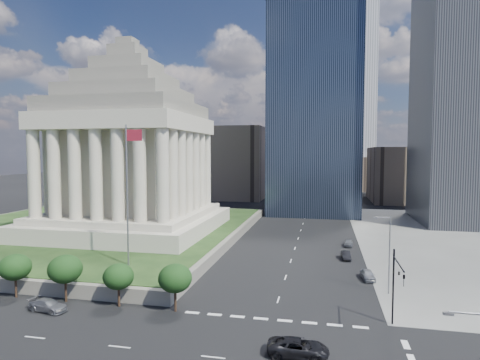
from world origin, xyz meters
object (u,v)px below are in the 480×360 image
(suv_grey, at_px, (48,305))
(parked_sedan_mid, at_px, (346,255))
(war_memorial, at_px, (129,136))
(parked_sedan_far, at_px, (349,243))
(parked_sedan_near, at_px, (368,275))
(flagpole, at_px, (128,187))
(traffic_signal_ne, at_px, (396,280))
(street_lamp_north, at_px, (388,250))
(pickup_truck, at_px, (298,348))

(suv_grey, distance_m, parked_sedan_mid, 45.48)
(war_memorial, height_order, suv_grey, war_memorial)
(suv_grey, bearing_deg, parked_sedan_far, -32.35)
(suv_grey, xyz_separation_m, parked_sedan_near, (36.66, 19.42, 0.01))
(flagpole, relative_size, traffic_signal_ne, 2.50)
(street_lamp_north, distance_m, pickup_truck, 21.35)
(parked_sedan_near, bearing_deg, war_memorial, 152.66)
(traffic_signal_ne, height_order, parked_sedan_near, traffic_signal_ne)
(pickup_truck, xyz_separation_m, parked_sedan_near, (8.21, 23.61, -0.06))
(suv_grey, bearing_deg, parked_sedan_near, -53.14)
(parked_sedan_near, bearing_deg, parked_sedan_far, 87.96)
(pickup_truck, distance_m, parked_sedan_far, 44.71)
(flagpole, relative_size, parked_sedan_mid, 5.06)
(flagpole, height_order, parked_sedan_far, flagpole)
(war_memorial, relative_size, parked_sedan_mid, 9.86)
(street_lamp_north, bearing_deg, parked_sedan_far, 97.29)
(street_lamp_north, relative_size, parked_sedan_near, 2.46)
(parked_sedan_near, xyz_separation_m, parked_sedan_mid, (-2.50, 10.61, -0.04))
(parked_sedan_near, height_order, parked_sedan_mid, parked_sedan_near)
(traffic_signal_ne, xyz_separation_m, parked_sedan_mid, (-3.50, 27.33, -4.60))
(parked_sedan_far, bearing_deg, parked_sedan_mid, -86.52)
(war_memorial, height_order, parked_sedan_mid, war_memorial)
(pickup_truck, xyz_separation_m, parked_sedan_mid, (5.71, 34.21, -0.11))
(street_lamp_north, xyz_separation_m, parked_sedan_near, (-1.83, 5.42, -4.97))
(parked_sedan_mid, bearing_deg, flagpole, -154.47)
(street_lamp_north, xyz_separation_m, parked_sedan_mid, (-4.33, 16.02, -5.01))
(parked_sedan_far, bearing_deg, suv_grey, -122.11)
(pickup_truck, height_order, parked_sedan_mid, pickup_truck)
(pickup_truck, relative_size, suv_grey, 1.17)
(parked_sedan_near, bearing_deg, parked_sedan_mid, 97.05)
(street_lamp_north, xyz_separation_m, pickup_truck, (-10.04, -18.19, -4.91))
(war_memorial, xyz_separation_m, parked_sedan_mid, (43.00, -6.98, -20.75))
(war_memorial, relative_size, pickup_truck, 7.16)
(parked_sedan_mid, bearing_deg, war_memorial, 167.40)
(parked_sedan_mid, bearing_deg, suv_grey, -142.07)
(suv_grey, distance_m, parked_sedan_far, 53.27)
(suv_grey, xyz_separation_m, parked_sedan_mid, (34.16, 30.02, -0.03))
(traffic_signal_ne, height_order, street_lamp_north, street_lamp_north)
(war_memorial, distance_m, flagpole, 28.16)
(pickup_truck, height_order, parked_sedan_near, pickup_truck)
(traffic_signal_ne, xyz_separation_m, street_lamp_north, (0.83, 11.30, 0.41))
(pickup_truck, bearing_deg, street_lamp_north, -30.20)
(street_lamp_north, relative_size, parked_sedan_mid, 2.53)
(war_memorial, relative_size, parked_sedan_near, 9.60)
(traffic_signal_ne, bearing_deg, suv_grey, -175.91)
(street_lamp_north, height_order, parked_sedan_far, street_lamp_north)
(traffic_signal_ne, height_order, parked_sedan_far, traffic_signal_ne)
(pickup_truck, bearing_deg, parked_sedan_near, -20.49)
(flagpole, height_order, parked_sedan_mid, flagpole)
(war_memorial, xyz_separation_m, parked_sedan_near, (45.50, -17.58, -20.71))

